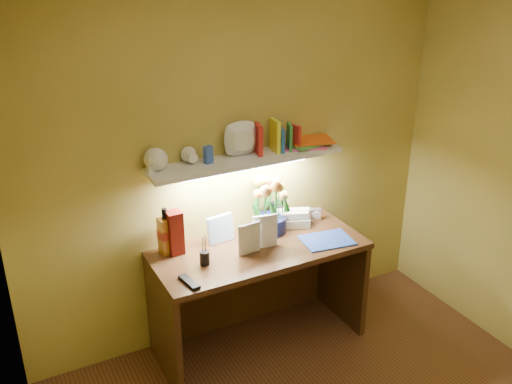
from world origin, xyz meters
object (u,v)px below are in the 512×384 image
(desk, at_px, (259,296))
(telephone, at_px, (293,216))
(whisky_bottle, at_px, (166,231))
(flower_bouquet, at_px, (271,206))
(desk_clock, at_px, (315,214))

(desk, bearing_deg, telephone, 26.67)
(desk, bearing_deg, whisky_bottle, 158.78)
(flower_bouquet, distance_m, telephone, 0.23)
(desk_clock, bearing_deg, flower_bouquet, -156.75)
(flower_bouquet, distance_m, desk_clock, 0.40)
(whisky_bottle, bearing_deg, desk_clock, -1.60)
(desk_clock, distance_m, whisky_bottle, 1.11)
(desk_clock, bearing_deg, telephone, -158.50)
(flower_bouquet, height_order, telephone, flower_bouquet)
(telephone, bearing_deg, whisky_bottle, -160.98)
(desk, bearing_deg, flower_bouquet, 44.32)
(flower_bouquet, xyz_separation_m, whisky_bottle, (-0.73, 0.05, -0.04))
(desk, distance_m, flower_bouquet, 0.62)
(desk_clock, bearing_deg, desk, -140.39)
(desk, bearing_deg, desk_clock, 18.62)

